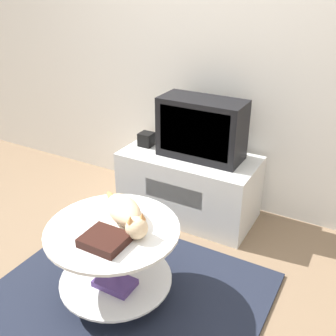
# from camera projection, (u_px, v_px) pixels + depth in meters

# --- Properties ---
(ground_plane) EXTENTS (12.00, 12.00, 0.00)m
(ground_plane) POSITION_uv_depth(u_px,v_px,m) (126.00, 299.00, 2.30)
(ground_plane) COLOR #7F664C
(wall_back) EXTENTS (8.00, 0.05, 2.60)m
(wall_back) POSITION_uv_depth(u_px,v_px,m) (226.00, 39.00, 2.79)
(wall_back) COLOR silver
(wall_back) RESTS_ON ground_plane
(rug) EXTENTS (1.53, 1.30, 0.02)m
(rug) POSITION_uv_depth(u_px,v_px,m) (126.00, 298.00, 2.30)
(rug) COLOR #1E2333
(rug) RESTS_ON ground_plane
(tv_stand) EXTENTS (1.02, 0.51, 0.50)m
(tv_stand) POSITION_uv_depth(u_px,v_px,m) (189.00, 185.00, 3.03)
(tv_stand) COLOR silver
(tv_stand) RESTS_ON ground_plane
(tv) EXTENTS (0.61, 0.28, 0.44)m
(tv) POSITION_uv_depth(u_px,v_px,m) (202.00, 129.00, 2.81)
(tv) COLOR black
(tv) RESTS_ON tv_stand
(speaker) EXTENTS (0.11, 0.11, 0.11)m
(speaker) POSITION_uv_depth(u_px,v_px,m) (146.00, 139.00, 3.06)
(speaker) COLOR black
(speaker) RESTS_ON tv_stand
(coffee_table) EXTENTS (0.73, 0.73, 0.48)m
(coffee_table) POSITION_uv_depth(u_px,v_px,m) (114.00, 255.00, 2.17)
(coffee_table) COLOR #B2B2B7
(coffee_table) RESTS_ON rug
(dvd_box) EXTENTS (0.22, 0.19, 0.05)m
(dvd_box) POSITION_uv_depth(u_px,v_px,m) (104.00, 240.00, 1.96)
(dvd_box) COLOR black
(dvd_box) RESTS_ON coffee_table
(cat) EXTENTS (0.45, 0.34, 0.14)m
(cat) POSITION_uv_depth(u_px,v_px,m) (126.00, 213.00, 2.12)
(cat) COLOR beige
(cat) RESTS_ON coffee_table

